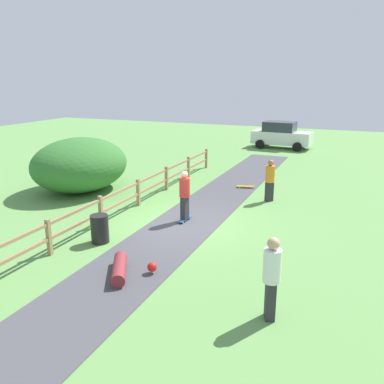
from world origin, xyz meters
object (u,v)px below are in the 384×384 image
(bystander_white, at_px, (272,274))
(bush_large, at_px, (80,165))
(parked_car_white, at_px, (281,135))
(skater_riding, at_px, (185,193))
(skater_fallen, at_px, (122,268))
(skateboard_loose, at_px, (245,186))
(trash_bin, at_px, (100,229))
(bystander_orange, at_px, (270,179))

(bystander_white, bearing_deg, bush_large, 146.05)
(parked_car_white, bearing_deg, skater_riding, -90.57)
(skater_fallen, relative_size, skateboard_loose, 1.76)
(skater_fallen, bearing_deg, trash_bin, 138.27)
(skater_riding, bearing_deg, bystander_orange, 58.11)
(bystander_orange, relative_size, parked_car_white, 0.41)
(bystander_orange, bearing_deg, trash_bin, -121.52)
(bush_large, height_order, skater_fallen, bush_large)
(bush_large, distance_m, trash_bin, 6.53)
(bystander_orange, bearing_deg, skateboard_loose, 132.35)
(trash_bin, height_order, skateboard_loose, trash_bin)
(skateboard_loose, bearing_deg, skater_fallen, -93.83)
(skater_riding, xyz_separation_m, skater_fallen, (0.16, -4.44, -0.85))
(bush_large, xyz_separation_m, skater_riding, (6.06, -1.98, -0.16))
(skater_fallen, bearing_deg, skateboard_loose, 86.17)
(bystander_orange, bearing_deg, skater_riding, -121.89)
(bush_large, height_order, trash_bin, bush_large)
(skater_riding, xyz_separation_m, bystander_orange, (2.26, 3.64, -0.07))
(trash_bin, distance_m, bystander_white, 6.22)
(bush_large, bearing_deg, skater_fallen, -45.93)
(skater_riding, relative_size, skateboard_loose, 2.23)
(trash_bin, distance_m, bystander_orange, 7.57)
(skater_fallen, distance_m, bystander_white, 4.10)
(skateboard_loose, bearing_deg, trash_bin, -107.24)
(bush_large, distance_m, bystander_white, 12.31)
(bystander_white, height_order, bystander_orange, bystander_white)
(skater_riding, bearing_deg, skateboard_loose, 81.21)
(trash_bin, distance_m, skater_riding, 3.32)
(skater_riding, distance_m, parked_car_white, 17.08)
(bush_large, relative_size, skater_fallen, 3.28)
(trash_bin, relative_size, skater_fallen, 0.62)
(trash_bin, xyz_separation_m, skateboard_loose, (2.49, 8.03, -0.36))
(skateboard_loose, bearing_deg, skater_riding, -98.79)
(bush_large, xyz_separation_m, bystander_white, (10.21, -6.87, -0.17))
(skater_fallen, bearing_deg, bush_large, 134.07)
(trash_bin, bearing_deg, bush_large, 132.47)
(skater_riding, relative_size, bystander_white, 0.98)
(parked_car_white, bearing_deg, skateboard_loose, -86.91)
(bystander_white, xyz_separation_m, bystander_orange, (-1.88, 8.53, -0.07))
(bush_large, xyz_separation_m, trash_bin, (4.38, -4.78, -0.76))
(skateboard_loose, xyz_separation_m, bystander_orange, (1.46, -1.60, 0.89))
(skater_riding, bearing_deg, bush_large, 161.87)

